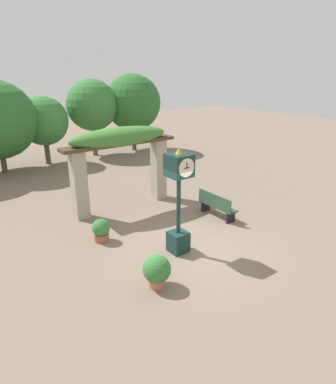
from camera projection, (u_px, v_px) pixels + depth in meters
The scene contains 7 objects.
ground_plane at pixel (188, 247), 10.29m from camera, with size 60.00×60.00×0.00m, color #7F6B5B.
pedestal_clock at pixel (179, 197), 9.50m from camera, with size 0.62×0.67×3.10m.
pergola at pixel (120, 148), 12.52m from camera, with size 4.46×1.08×3.09m.
potted_plant_near_left at pixel (157, 270), 8.29m from camera, with size 0.70×0.70×0.84m.
potted_plant_near_right at pixel (101, 230), 10.55m from camera, with size 0.55×0.55×0.73m.
park_bench at pixel (217, 206), 12.26m from camera, with size 0.42×1.61×0.89m.
tree_line at pixel (21, 111), 17.84m from camera, with size 14.87×4.85×5.55m.
Camera 1 is at (-5.89, -6.98, 5.06)m, focal length 32.00 mm.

